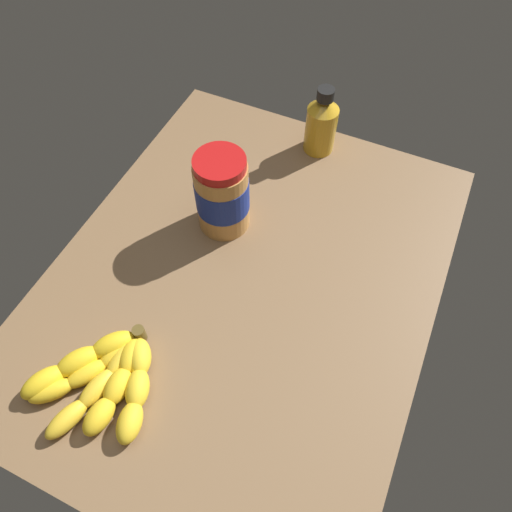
{
  "coord_description": "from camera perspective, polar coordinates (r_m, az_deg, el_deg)",
  "views": [
    {
      "loc": [
        -39.01,
        -20.25,
        73.44
      ],
      "look_at": [
        1.7,
        -1.72,
        5.75
      ],
      "focal_mm": 33.51,
      "sensor_mm": 36.0,
      "label": 1
    }
  ],
  "objects": [
    {
      "name": "banana_bunch",
      "position": [
        0.79,
        -17.83,
        -13.68
      ],
      "size": [
        20.98,
        21.1,
        3.76
      ],
      "color": "yellow",
      "rests_on": "ground_plane"
    },
    {
      "name": "ground_plane",
      "position": [
        0.87,
        -1.5,
        -3.11
      ],
      "size": [
        85.57,
        66.22,
        3.13
      ],
      "primitive_type": "cube",
      "color": "brown"
    },
    {
      "name": "honey_bottle",
      "position": [
        1.03,
        7.81,
        15.41
      ],
      "size": [
        6.47,
        6.47,
        15.05
      ],
      "color": "gold",
      "rests_on": "ground_plane"
    },
    {
      "name": "peanut_butter_jar",
      "position": [
        0.87,
        -4.07,
        7.44
      ],
      "size": [
        9.84,
        9.84,
        16.52
      ],
      "color": "#BF8442",
      "rests_on": "ground_plane"
    }
  ]
}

